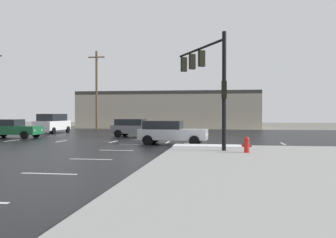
# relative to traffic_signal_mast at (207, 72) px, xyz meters

# --- Properties ---
(ground_plane) EXTENTS (120.00, 120.00, 0.00)m
(ground_plane) POSITION_rel_traffic_signal_mast_xyz_m (-5.01, 4.60, -4.47)
(ground_plane) COLOR slate
(road_asphalt) EXTENTS (44.00, 44.00, 0.02)m
(road_asphalt) POSITION_rel_traffic_signal_mast_xyz_m (-5.01, 4.60, -4.46)
(road_asphalt) COLOR black
(road_asphalt) RESTS_ON ground_plane
(snow_strip_curbside) EXTENTS (4.00, 1.60, 0.06)m
(snow_strip_curbside) POSITION_rel_traffic_signal_mast_xyz_m (-0.01, 0.60, -4.30)
(snow_strip_curbside) COLOR white
(snow_strip_curbside) RESTS_ON sidewalk_corner
(lane_markings) EXTENTS (36.15, 36.15, 0.01)m
(lane_markings) POSITION_rel_traffic_signal_mast_xyz_m (-3.81, 3.22, -4.45)
(lane_markings) COLOR silver
(lane_markings) RESTS_ON road_asphalt
(traffic_signal_mast) EXTENTS (3.13, 5.64, 6.25)m
(traffic_signal_mast) POSITION_rel_traffic_signal_mast_xyz_m (0.00, 0.00, 0.00)
(traffic_signal_mast) COLOR black
(traffic_signal_mast) RESTS_ON sidewalk_corner
(fire_hydrant) EXTENTS (0.48, 0.26, 0.79)m
(fire_hydrant) POSITION_rel_traffic_signal_mast_xyz_m (2.08, -2.62, -3.93)
(fire_hydrant) COLOR red
(fire_hydrant) RESTS_ON sidewalk_corner
(strip_building_background) EXTENTS (25.98, 8.00, 5.24)m
(strip_building_background) POSITION_rel_traffic_signal_mast_xyz_m (-6.88, 32.23, -1.85)
(strip_building_background) COLOR #BCB29E
(strip_building_background) RESTS_ON ground_plane
(sedan_grey) EXTENTS (4.65, 2.33, 1.58)m
(sedan_grey) POSITION_rel_traffic_signal_mast_xyz_m (-6.63, 10.16, -3.62)
(sedan_grey) COLOR slate
(sedan_grey) RESTS_ON road_asphalt
(sedan_silver) EXTENTS (4.62, 2.22, 1.58)m
(sedan_silver) POSITION_rel_traffic_signal_mast_xyz_m (-2.54, 2.96, -3.62)
(sedan_silver) COLOR #B7BABF
(sedan_silver) RESTS_ON road_asphalt
(suv_white) EXTENTS (2.28, 4.88, 2.03)m
(suv_white) POSITION_rel_traffic_signal_mast_xyz_m (-16.99, 15.34, -3.38)
(suv_white) COLOR white
(suv_white) RESTS_ON road_asphalt
(sedan_green) EXTENTS (4.57, 2.09, 1.58)m
(sedan_green) POSITION_rel_traffic_signal_mast_xyz_m (-16.64, 7.20, -3.62)
(sedan_green) COLOR #195933
(sedan_green) RESTS_ON road_asphalt
(utility_pole_distant) EXTENTS (2.20, 0.28, 10.29)m
(utility_pole_distant) POSITION_rel_traffic_signal_mast_xyz_m (-15.48, 24.95, 0.90)
(utility_pole_distant) COLOR brown
(utility_pole_distant) RESTS_ON ground_plane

